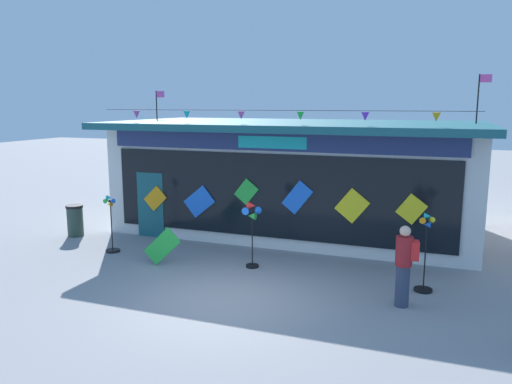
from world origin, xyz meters
TOP-DOWN VIEW (x-y plane):
  - ground_plane at (0.00, 0.00)m, footprint 80.00×80.00m
  - kite_shop_building at (-0.29, 6.36)m, footprint 11.30×5.99m
  - wind_spinner_far_left at (-4.36, 2.03)m, footprint 0.39×0.39m
  - wind_spinner_left at (-0.24, 2.14)m, footprint 0.45×0.32m
  - wind_spinner_center_left at (3.87, 1.94)m, footprint 0.40×0.40m
  - person_mid_plaza at (3.51, 0.95)m, footprint 0.47×0.34m
  - trash_bin at (-6.48, 3.07)m, footprint 0.52×0.52m
  - display_kite_on_ground at (-2.45, 1.53)m, footprint 0.99×0.21m

SIDE VIEW (x-z plane):
  - ground_plane at x=0.00m, z-range 0.00..0.00m
  - display_kite_on_ground at x=-2.45m, z-range 0.00..0.99m
  - trash_bin at x=-6.48m, z-range 0.01..0.98m
  - wind_spinner_far_left at x=-4.36m, z-range -0.05..1.55m
  - wind_spinner_center_left at x=3.87m, z-range -0.02..1.75m
  - person_mid_plaza at x=3.51m, z-range 0.05..1.73m
  - wind_spinner_left at x=-0.24m, z-range 0.35..2.04m
  - kite_shop_building at x=-0.29m, z-range -0.66..4.21m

